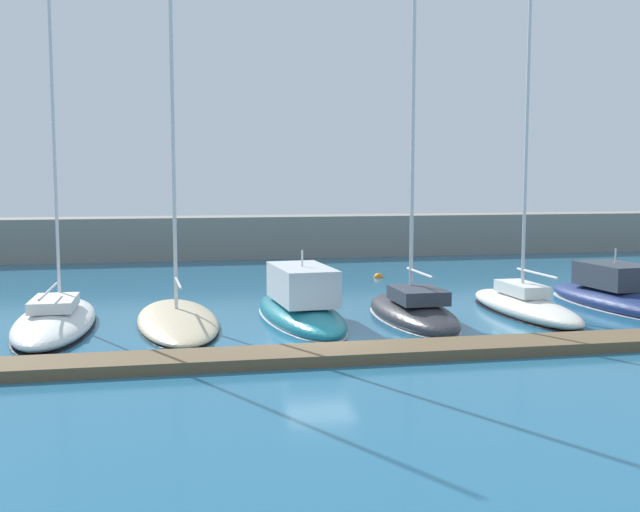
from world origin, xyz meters
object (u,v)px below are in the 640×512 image
Objects in this scene: motorboat_teal_fifth at (300,306)px; motorboat_navy_eighth at (621,297)px; sailboat_charcoal_sixth at (413,310)px; sailboat_ivory_seventh at (524,304)px; sailboat_white_third at (55,320)px; sailboat_sand_fourth at (177,317)px; mooring_buoy_orange at (378,278)px.

motorboat_navy_eighth is at bearing -93.69° from motorboat_teal_fifth.
motorboat_teal_fifth is 4.90m from sailboat_charcoal_sixth.
sailboat_ivory_seventh is (5.31, 0.17, 0.07)m from sailboat_charcoal_sixth.
sailboat_white_third is at bearing 85.99° from sailboat_ivory_seventh.
sailboat_sand_fourth is at bearing 84.09° from sailboat_charcoal_sixth.
sailboat_white_third is 20.29m from sailboat_ivory_seventh.
motorboat_navy_eighth is (5.36, 0.86, 0.03)m from sailboat_ivory_seventh.
sailboat_white_third reaches higher than mooring_buoy_orange.
motorboat_teal_fifth is 14.55m from mooring_buoy_orange.
mooring_buoy_orange is at bearing 10.97° from sailboat_ivory_seventh.
sailboat_white_third is at bearing 85.47° from motorboat_navy_eighth.
motorboat_navy_eighth is 18.44× the size of mooring_buoy_orange.
sailboat_white_third is 0.83× the size of sailboat_sand_fourth.
sailboat_white_third is at bearing 85.98° from sailboat_charcoal_sixth.
motorboat_navy_eighth reaches higher than mooring_buoy_orange.
sailboat_white_third is at bearing 87.42° from sailboat_sand_fourth.
sailboat_white_third is 1.01× the size of sailboat_charcoal_sixth.
sailboat_sand_fourth is at bearing -89.61° from sailboat_white_third.
sailboat_charcoal_sixth is at bearing -93.49° from sailboat_white_third.
motorboat_teal_fifth is at bearing -90.17° from sailboat_white_third.
mooring_buoy_orange is (12.33, 12.61, -0.30)m from sailboat_sand_fourth.
sailboat_sand_fourth is 20.72m from motorboat_navy_eighth.
motorboat_teal_fifth reaches higher than mooring_buoy_orange.
motorboat_teal_fifth is at bearing 85.79° from motorboat_navy_eighth.
sailboat_sand_fourth reaches higher than mooring_buoy_orange.
sailboat_ivory_seventh reaches higher than motorboat_teal_fifth.
motorboat_navy_eighth is (20.72, 0.05, 0.21)m from sailboat_sand_fourth.
sailboat_charcoal_sixth is at bearing -99.49° from mooring_buoy_orange.
motorboat_teal_fifth is 10.14m from sailboat_ivory_seventh.
sailboat_charcoal_sixth is 5.31m from sailboat_ivory_seventh.
mooring_buoy_orange is at bearing 29.06° from motorboat_navy_eighth.
sailboat_sand_fourth is at bearing 85.45° from motorboat_navy_eighth.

